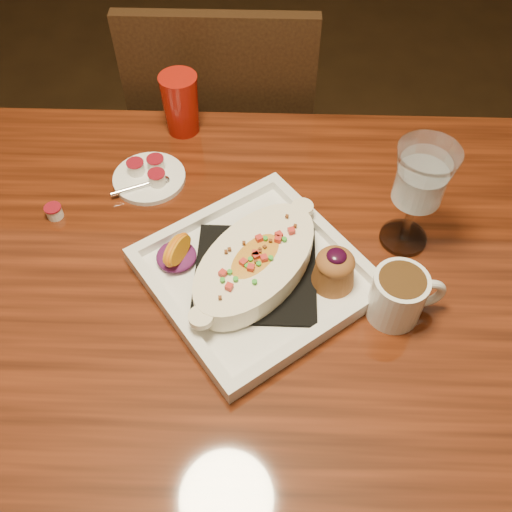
{
  "coord_description": "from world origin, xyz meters",
  "views": [
    {
      "loc": [
        0.11,
        -0.5,
        1.49
      ],
      "look_at": [
        0.09,
        0.06,
        0.77
      ],
      "focal_mm": 40.0,
      "sensor_mm": 36.0,
      "label": 1
    }
  ],
  "objects_px": {
    "table": "(201,326)",
    "coffee_mug": "(400,295)",
    "goblet": "(421,181)",
    "red_tumbler": "(181,104)",
    "plate": "(260,268)",
    "chair_far": "(228,145)",
    "saucer": "(149,176)"
  },
  "relations": [
    {
      "from": "chair_far",
      "to": "saucer",
      "type": "xyz_separation_m",
      "value": [
        -0.11,
        -0.38,
        0.25
      ]
    },
    {
      "from": "coffee_mug",
      "to": "saucer",
      "type": "distance_m",
      "value": 0.5
    },
    {
      "from": "goblet",
      "to": "red_tumbler",
      "type": "height_order",
      "value": "goblet"
    },
    {
      "from": "goblet",
      "to": "red_tumbler",
      "type": "bearing_deg",
      "value": 145.75
    },
    {
      "from": "table",
      "to": "saucer",
      "type": "xyz_separation_m",
      "value": [
        -0.11,
        0.25,
        0.11
      ]
    },
    {
      "from": "coffee_mug",
      "to": "goblet",
      "type": "height_order",
      "value": "goblet"
    },
    {
      "from": "goblet",
      "to": "table",
      "type": "bearing_deg",
      "value": -160.12
    },
    {
      "from": "coffee_mug",
      "to": "red_tumbler",
      "type": "bearing_deg",
      "value": 122.73
    },
    {
      "from": "saucer",
      "to": "red_tumbler",
      "type": "relative_size",
      "value": 1.09
    },
    {
      "from": "coffee_mug",
      "to": "goblet",
      "type": "bearing_deg",
      "value": 69.0
    },
    {
      "from": "saucer",
      "to": "coffee_mug",
      "type": "bearing_deg",
      "value": -33.23
    },
    {
      "from": "plate",
      "to": "goblet",
      "type": "relative_size",
      "value": 2.18
    },
    {
      "from": "table",
      "to": "chair_far",
      "type": "bearing_deg",
      "value": 90.0
    },
    {
      "from": "coffee_mug",
      "to": "goblet",
      "type": "relative_size",
      "value": 0.59
    },
    {
      "from": "plate",
      "to": "red_tumbler",
      "type": "bearing_deg",
      "value": 76.77
    },
    {
      "from": "coffee_mug",
      "to": "red_tumbler",
      "type": "relative_size",
      "value": 0.95
    },
    {
      "from": "chair_far",
      "to": "red_tumbler",
      "type": "distance_m",
      "value": 0.39
    },
    {
      "from": "table",
      "to": "saucer",
      "type": "relative_size",
      "value": 11.34
    },
    {
      "from": "plate",
      "to": "goblet",
      "type": "xyz_separation_m",
      "value": [
        0.24,
        0.09,
        0.11
      ]
    },
    {
      "from": "table",
      "to": "chair_far",
      "type": "distance_m",
      "value": 0.65
    },
    {
      "from": "goblet",
      "to": "saucer",
      "type": "bearing_deg",
      "value": 164.16
    },
    {
      "from": "chair_far",
      "to": "goblet",
      "type": "height_order",
      "value": "goblet"
    },
    {
      "from": "plate",
      "to": "goblet",
      "type": "height_order",
      "value": "goblet"
    },
    {
      "from": "table",
      "to": "coffee_mug",
      "type": "bearing_deg",
      "value": -4.42
    },
    {
      "from": "table",
      "to": "coffee_mug",
      "type": "xyz_separation_m",
      "value": [
        0.3,
        -0.02,
        0.14
      ]
    },
    {
      "from": "plate",
      "to": "coffee_mug",
      "type": "height_order",
      "value": "coffee_mug"
    },
    {
      "from": "table",
      "to": "red_tumbler",
      "type": "height_order",
      "value": "red_tumbler"
    },
    {
      "from": "table",
      "to": "plate",
      "type": "bearing_deg",
      "value": 18.09
    },
    {
      "from": "chair_far",
      "to": "red_tumbler",
      "type": "height_order",
      "value": "chair_far"
    },
    {
      "from": "table",
      "to": "saucer",
      "type": "height_order",
      "value": "saucer"
    },
    {
      "from": "plate",
      "to": "coffee_mug",
      "type": "bearing_deg",
      "value": -52.46
    },
    {
      "from": "goblet",
      "to": "coffee_mug",
      "type": "bearing_deg",
      "value": -102.34
    }
  ]
}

